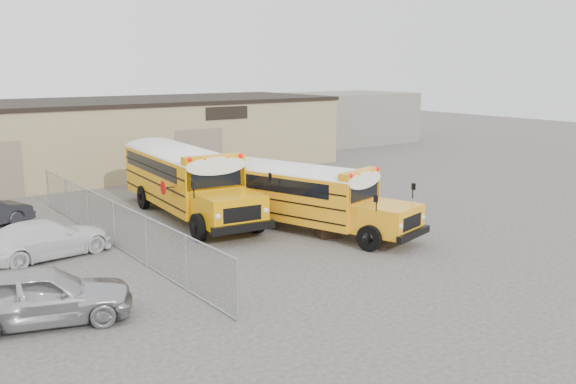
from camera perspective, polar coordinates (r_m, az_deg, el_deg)
ground at (r=25.67m, az=0.03°, el=-4.26°), size 120.00×120.00×0.00m
warehouse at (r=42.84m, az=-15.82°, el=4.80°), size 30.20×10.20×4.67m
chainlink_fence at (r=25.30m, az=-15.17°, el=-2.78°), size 0.07×18.07×1.81m
distant_building_right at (r=58.68m, az=5.44°, el=6.62°), size 10.00×8.00×4.40m
school_bus_left at (r=36.12m, az=-12.99°, el=3.00°), size 3.89×11.22×3.23m
school_bus_right at (r=30.81m, az=-7.65°, el=1.39°), size 5.03×9.98×2.84m
tarp_bundle at (r=25.96m, az=3.60°, el=-2.58°), size 1.05×0.99×1.30m
car_silver at (r=18.56m, az=-21.12°, el=-8.56°), size 5.10×3.21×1.62m
car_white at (r=24.79m, az=-20.73°, el=-3.92°), size 5.00×2.70×1.38m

